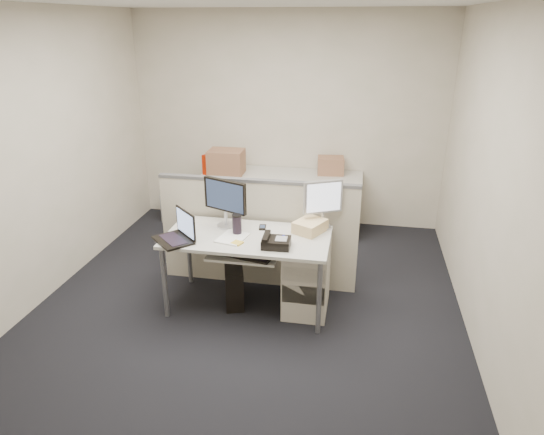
% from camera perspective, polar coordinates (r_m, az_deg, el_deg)
% --- Properties ---
extents(floor, '(4.00, 4.50, 0.01)m').
position_cam_1_polar(floor, '(4.77, -2.75, -10.23)').
color(floor, black).
rests_on(floor, ground).
extents(wall_back, '(4.00, 0.02, 2.70)m').
position_cam_1_polar(wall_back, '(6.35, 1.76, 11.26)').
color(wall_back, beige).
rests_on(wall_back, ground).
extents(wall_front, '(4.00, 0.02, 2.70)m').
position_cam_1_polar(wall_front, '(2.27, -16.73, -10.83)').
color(wall_front, beige).
rests_on(wall_front, ground).
extents(wall_left, '(0.02, 4.50, 2.70)m').
position_cam_1_polar(wall_left, '(5.05, -25.85, 6.21)').
color(wall_left, beige).
rests_on(wall_left, ground).
extents(wall_right, '(0.02, 4.50, 2.70)m').
position_cam_1_polar(wall_right, '(4.22, 24.40, 3.64)').
color(wall_right, beige).
rests_on(wall_right, ground).
extents(desk, '(1.50, 0.75, 0.73)m').
position_cam_1_polar(desk, '(4.45, -2.90, -2.93)').
color(desk, '#ADACA1').
rests_on(desk, floor).
extents(keyboard_tray, '(0.62, 0.32, 0.02)m').
position_cam_1_polar(keyboard_tray, '(4.31, -3.44, -4.46)').
color(keyboard_tray, '#ADACA1').
rests_on(keyboard_tray, desk).
extents(drawer_pedestal, '(0.40, 0.55, 0.65)m').
position_cam_1_polar(drawer_pedestal, '(4.56, 4.11, -7.07)').
color(drawer_pedestal, beige).
rests_on(drawer_pedestal, floor).
extents(cubicle_partition, '(2.00, 0.06, 1.10)m').
position_cam_1_polar(cubicle_partition, '(4.89, -1.67, -1.98)').
color(cubicle_partition, '#B9B39A').
rests_on(cubicle_partition, floor).
extents(back_counter, '(2.00, 0.60, 0.72)m').
position_cam_1_polar(back_counter, '(6.31, 1.20, 1.86)').
color(back_counter, beige).
rests_on(back_counter, floor).
extents(monitor_main, '(0.50, 0.34, 0.46)m').
position_cam_1_polar(monitor_main, '(4.56, -5.51, 1.67)').
color(monitor_main, black).
rests_on(monitor_main, desk).
extents(monitor_small, '(0.42, 0.33, 0.46)m').
position_cam_1_polar(monitor_small, '(4.53, 5.99, 1.49)').
color(monitor_small, '#B7B7BC').
rests_on(monitor_small, desk).
extents(laptop, '(0.44, 0.44, 0.27)m').
position_cam_1_polar(laptop, '(4.34, -11.67, -1.17)').
color(laptop, black).
rests_on(laptop, desk).
extents(trackball, '(0.16, 0.16, 0.05)m').
position_cam_1_polar(trackball, '(4.26, 1.36, -2.74)').
color(trackball, black).
rests_on(trackball, desk).
extents(desk_phone, '(0.25, 0.21, 0.08)m').
position_cam_1_polar(desk_phone, '(4.19, 0.50, -2.99)').
color(desk_phone, black).
rests_on(desk_phone, desk).
extents(paper_stack, '(0.28, 0.33, 0.01)m').
position_cam_1_polar(paper_stack, '(4.38, -4.69, -2.39)').
color(paper_stack, white).
rests_on(paper_stack, desk).
extents(sticky_pad, '(0.11, 0.11, 0.01)m').
position_cam_1_polar(sticky_pad, '(4.27, -4.13, -3.00)').
color(sticky_pad, gold).
rests_on(sticky_pad, desk).
extents(travel_mug, '(0.11, 0.11, 0.18)m').
position_cam_1_polar(travel_mug, '(4.43, -4.14, -0.90)').
color(travel_mug, black).
rests_on(travel_mug, desk).
extents(banana, '(0.15, 0.13, 0.04)m').
position_cam_1_polar(banana, '(4.23, 0.31, -3.06)').
color(banana, yellow).
rests_on(banana, desk).
extents(cellphone, '(0.08, 0.12, 0.02)m').
position_cam_1_polar(cellphone, '(4.58, -1.12, -1.16)').
color(cellphone, black).
rests_on(cellphone, desk).
extents(manila_folders, '(0.33, 0.36, 0.11)m').
position_cam_1_polar(manila_folders, '(4.50, 4.50, -1.03)').
color(manila_folders, beige).
rests_on(manila_folders, desk).
extents(keyboard, '(0.46, 0.25, 0.02)m').
position_cam_1_polar(keyboard, '(4.26, -2.92, -4.48)').
color(keyboard, black).
rests_on(keyboard, keyboard_tray).
extents(pc_tower_desk, '(0.29, 0.45, 0.39)m').
position_cam_1_polar(pc_tower_desk, '(4.73, -4.49, -7.76)').
color(pc_tower_desk, black).
rests_on(pc_tower_desk, floor).
extents(pc_tower_spare_dark, '(0.29, 0.48, 0.42)m').
position_cam_1_polar(pc_tower_spare_dark, '(6.35, -8.66, 0.24)').
color(pc_tower_spare_dark, black).
rests_on(pc_tower_spare_dark, floor).
extents(pc_tower_spare_silver, '(0.24, 0.44, 0.39)m').
position_cam_1_polar(pc_tower_spare_silver, '(6.82, -11.44, 1.49)').
color(pc_tower_spare_silver, '#B7B7BC').
rests_on(pc_tower_spare_silver, floor).
extents(cardboard_box_left, '(0.44, 0.33, 0.33)m').
position_cam_1_polar(cardboard_box_left, '(6.19, -5.40, 6.44)').
color(cardboard_box_left, '#8F6344').
rests_on(cardboard_box_left, back_counter).
extents(cardboard_box_right, '(0.35, 0.29, 0.24)m').
position_cam_1_polar(cardboard_box_right, '(6.22, 6.91, 6.00)').
color(cardboard_box_right, '#8F6344').
rests_on(cardboard_box_right, back_counter).
extents(red_binder, '(0.18, 0.30, 0.27)m').
position_cam_1_polar(red_binder, '(6.27, -7.11, 6.32)').
color(red_binder, '#AA1A01').
rests_on(red_binder, back_counter).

